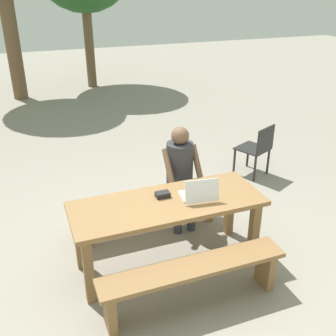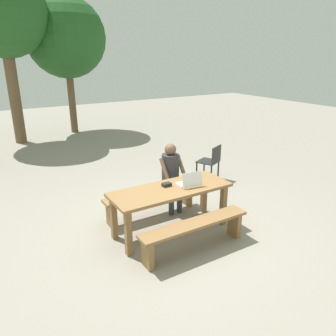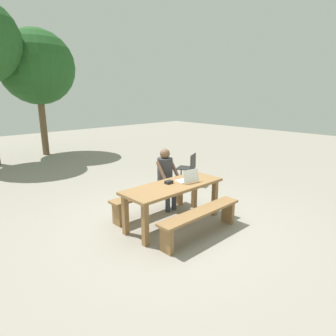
% 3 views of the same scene
% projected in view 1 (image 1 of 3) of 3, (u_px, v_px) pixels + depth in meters
% --- Properties ---
extents(ground_plane, '(30.00, 30.00, 0.00)m').
position_uv_depth(ground_plane, '(168.00, 262.00, 4.37)').
color(ground_plane, gray).
extents(picnic_table_front, '(1.99, 0.74, 0.77)m').
position_uv_depth(picnic_table_front, '(168.00, 211.00, 4.09)').
color(picnic_table_front, olive).
rests_on(picnic_table_front, ground).
extents(bench_near, '(1.79, 0.30, 0.47)m').
position_uv_depth(bench_near, '(193.00, 276.00, 3.66)').
color(bench_near, olive).
rests_on(bench_near, ground).
extents(bench_far, '(1.79, 0.30, 0.47)m').
position_uv_depth(bench_far, '(148.00, 205.00, 4.79)').
color(bench_far, olive).
rests_on(bench_far, ground).
extents(laptop, '(0.39, 0.33, 0.25)m').
position_uv_depth(laptop, '(199.00, 193.00, 4.06)').
color(laptop, white).
rests_on(laptop, picnic_table_front).
extents(small_pouch, '(0.15, 0.10, 0.06)m').
position_uv_depth(small_pouch, '(163.00, 195.00, 4.11)').
color(small_pouch, black).
rests_on(small_pouch, picnic_table_front).
extents(person_seated, '(0.43, 0.42, 1.30)m').
position_uv_depth(person_seated, '(181.00, 170.00, 4.71)').
color(person_seated, '#333847').
rests_on(person_seated, ground).
extents(plastic_chair, '(0.59, 0.59, 0.83)m').
position_uv_depth(plastic_chair, '(257.00, 148.00, 6.12)').
color(plastic_chair, '#262626').
rests_on(plastic_chair, ground).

